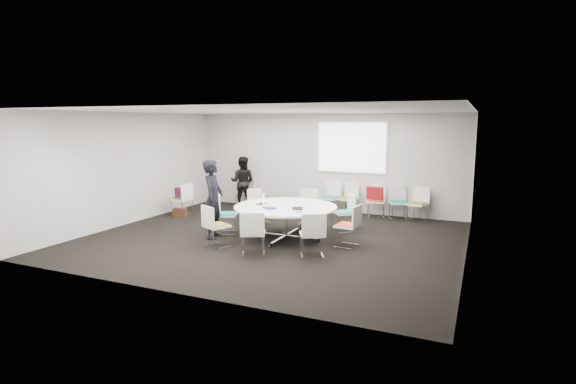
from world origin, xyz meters
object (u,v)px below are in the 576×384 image
at_px(chair_back_d, 398,209).
at_px(chair_back_e, 417,210).
at_px(chair_ring_c, 308,214).
at_px(chair_ring_f, 216,234).
at_px(chair_ring_g, 253,242).
at_px(laptop, 263,204).
at_px(chair_spare_left, 182,205).
at_px(person_back, 242,182).
at_px(chair_back_b, 348,205).
at_px(cup, 297,203).
at_px(chair_ring_e, 227,222).
at_px(maroon_bag, 182,193).
at_px(chair_ring_h, 312,243).
at_px(person_main, 213,199).
at_px(chair_back_a, 330,204).
at_px(chair_ring_b, 344,220).
at_px(chair_ring_a, 348,234).
at_px(chair_back_c, 376,207).
at_px(brown_bag, 180,212).
at_px(chair_ring_d, 260,213).
at_px(chair_person_back, 246,197).
at_px(conference_table, 286,214).

distance_m(chair_back_d, chair_back_e, 0.50).
height_order(chair_ring_c, chair_ring_f, same).
height_order(chair_ring_g, laptop, chair_ring_g).
distance_m(chair_spare_left, person_back, 2.01).
height_order(chair_back_b, laptop, chair_back_b).
bearing_deg(chair_ring_f, cup, 76.27).
bearing_deg(chair_spare_left, chair_ring_c, -78.69).
height_order(chair_ring_e, chair_spare_left, same).
bearing_deg(chair_spare_left, chair_back_e, -66.41).
xyz_separation_m(chair_back_d, maroon_bag, (-5.60, -1.88, 0.34)).
xyz_separation_m(chair_back_b, chair_back_d, (1.39, -0.00, 0.00)).
relative_size(chair_ring_h, laptop, 2.74).
bearing_deg(person_main, chair_back_b, -44.40).
bearing_deg(chair_back_a, person_main, 74.41).
distance_m(chair_ring_b, chair_ring_c, 1.08).
xyz_separation_m(chair_ring_a, chair_back_c, (-0.10, 3.09, 0.00)).
bearing_deg(chair_ring_f, chair_back_a, 101.45).
xyz_separation_m(person_main, brown_bag, (-2.07, 1.52, -0.76)).
bearing_deg(chair_ring_d, chair_spare_left, -68.54).
distance_m(chair_ring_e, cup, 1.72).
relative_size(chair_back_d, chair_back_e, 1.00).
xyz_separation_m(chair_back_b, person_main, (-2.03, -3.64, 0.60)).
height_order(chair_ring_a, cup, chair_ring_a).
bearing_deg(chair_back_b, chair_ring_g, 99.91).
relative_size(chair_person_back, person_main, 0.50).
bearing_deg(chair_back_e, chair_back_d, 16.30).
bearing_deg(chair_back_b, chair_back_a, 21.88).
bearing_deg(chair_back_b, chair_back_c, -165.62).
distance_m(chair_ring_f, chair_ring_h, 2.07).
height_order(laptop, cup, cup).
distance_m(conference_table, chair_ring_g, 1.48).
bearing_deg(laptop, chair_ring_e, 98.10).
distance_m(chair_ring_b, person_main, 3.10).
relative_size(chair_ring_a, brown_bag, 2.44).
bearing_deg(maroon_bag, chair_spare_left, -6.70).
bearing_deg(chair_person_back, chair_back_e, -156.85).
relative_size(chair_ring_a, chair_back_a, 1.00).
height_order(chair_ring_d, chair_ring_h, same).
bearing_deg(chair_person_back, chair_ring_b, 176.37).
bearing_deg(person_back, cup, 123.55).
bearing_deg(chair_back_c, chair_person_back, -8.11).
bearing_deg(chair_back_e, chair_ring_c, 52.07).
distance_m(chair_ring_b, chair_back_c, 1.88).
bearing_deg(chair_ring_g, chair_spare_left, 119.49).
height_order(chair_ring_b, chair_ring_h, same).
bearing_deg(chair_back_a, chair_back_e, -172.26).
distance_m(chair_ring_g, chair_person_back, 5.17).
height_order(conference_table, person_main, person_main).
height_order(chair_ring_c, person_main, person_main).
bearing_deg(chair_spare_left, person_main, -122.44).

